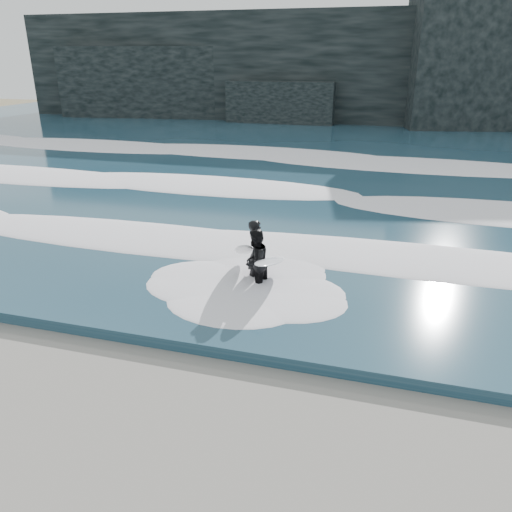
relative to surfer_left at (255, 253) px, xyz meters
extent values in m
plane|color=olive|center=(0.59, -6.96, -0.99)|extent=(120.00, 120.00, 0.00)
cube|color=#1F4052|center=(0.59, 22.04, -0.84)|extent=(90.00, 52.00, 0.30)
cube|color=black|center=(0.59, 39.04, 4.01)|extent=(70.00, 9.00, 10.00)
ellipsoid|color=white|center=(0.59, 2.04, -0.59)|extent=(60.00, 3.20, 0.20)
ellipsoid|color=white|center=(0.59, 9.04, -0.57)|extent=(60.00, 4.00, 0.24)
ellipsoid|color=white|center=(0.59, 18.04, -0.54)|extent=(60.00, 4.80, 0.30)
imported|color=black|center=(0.06, -0.01, -0.01)|extent=(0.54, 0.76, 1.97)
ellipsoid|color=white|center=(-0.34, 0.04, 0.03)|extent=(1.07, 1.85, 1.04)
imported|color=black|center=(0.16, -0.50, -0.06)|extent=(0.87, 1.03, 1.86)
ellipsoid|color=white|center=(0.58, -0.50, 0.01)|extent=(0.65, 2.23, 0.70)
camera|label=1|loc=(3.69, -12.72, 5.26)|focal=35.00mm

